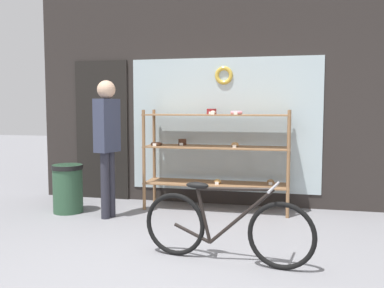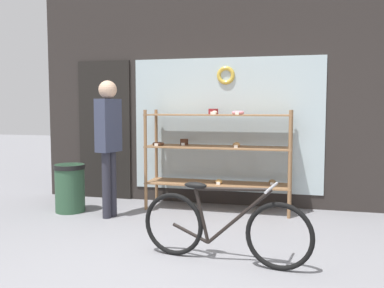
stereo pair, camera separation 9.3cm
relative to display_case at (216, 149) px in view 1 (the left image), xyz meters
name	(u,v)px [view 1 (the left image)]	position (x,y,z in m)	size (l,w,h in m)	color
ground_plane	(149,274)	(-0.14, -2.38, -0.83)	(30.00, 30.00, 0.00)	gray
storefront_facade	(208,91)	(-0.19, 0.38, 0.80)	(5.26, 0.13, 3.37)	#2D2826
display_case	(216,149)	(0.00, 0.00, 0.00)	(1.97, 0.49, 1.38)	#8E6642
bicycle	(225,227)	(0.43, -1.94, -0.51)	(1.60, 0.46, 0.73)	black
pedestrian	(107,137)	(-1.26, -0.73, 0.20)	(0.26, 0.36, 1.74)	#282833
trash_bin	(68,187)	(-1.89, -0.60, -0.49)	(0.41, 0.41, 0.64)	#2D5138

